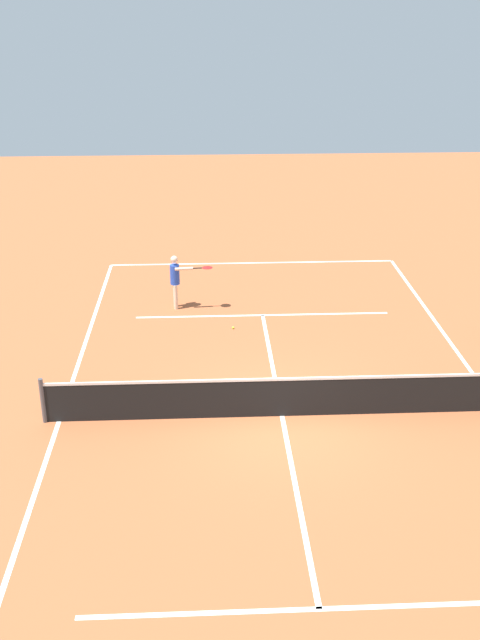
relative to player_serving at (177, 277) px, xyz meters
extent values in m
plane|color=#AD5933|center=(-2.52, 6.43, -0.97)|extent=(60.00, 60.00, 0.00)
cube|color=white|center=(-2.52, -3.96, -0.97)|extent=(9.91, 0.10, 0.01)
cube|color=white|center=(2.44, 6.43, -0.97)|extent=(0.10, 20.79, 0.01)
cube|color=white|center=(-2.52, 0.71, -0.97)|extent=(7.43, 0.10, 0.01)
cube|color=white|center=(-2.52, 12.15, -0.97)|extent=(7.43, 0.10, 0.01)
cube|color=white|center=(-2.52, 6.43, -0.97)|extent=(0.10, 11.43, 0.01)
cylinder|color=#4C4C51|center=(2.74, 6.43, -0.44)|extent=(0.10, 0.10, 1.07)
cube|color=black|center=(-2.52, 6.43, -0.52)|extent=(10.51, 0.03, 0.91)
cube|color=white|center=(-2.52, 6.43, -0.04)|extent=(10.51, 0.04, 0.06)
cylinder|color=beige|center=(0.06, -0.10, -0.59)|extent=(0.12, 0.12, 0.76)
cylinder|color=beige|center=(0.04, 0.10, -0.59)|extent=(0.12, 0.12, 0.76)
cylinder|color=#2647B7|center=(0.05, 0.00, 0.09)|extent=(0.28, 0.28, 0.60)
sphere|color=beige|center=(0.05, 0.00, 0.56)|extent=(0.22, 0.22, 0.22)
cylinder|color=beige|center=(0.07, -0.19, 0.12)|extent=(0.09, 0.09, 0.53)
cylinder|color=beige|center=(-0.23, 0.16, 0.32)|extent=(0.54, 0.14, 0.09)
cylinder|color=black|center=(-0.62, 0.12, 0.32)|extent=(0.26, 0.06, 0.04)
ellipsoid|color=red|center=(-0.91, 0.09, 0.32)|extent=(0.34, 0.31, 0.04)
sphere|color=#CCE033|center=(-1.61, 1.64, -0.94)|extent=(0.07, 0.07, 0.07)
camera|label=1|loc=(-0.89, 20.68, 7.64)|focal=41.54mm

